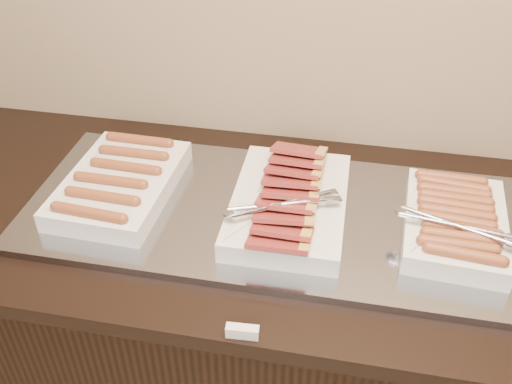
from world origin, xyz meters
TOP-DOWN VIEW (x-y plane):
  - counter at (0.00, 2.13)m, footprint 2.06×0.76m
  - warming_tray at (-0.00, 2.13)m, footprint 1.20×0.50m
  - dish_left at (-0.39, 2.13)m, footprint 0.26×0.38m
  - dish_center at (0.02, 2.13)m, footprint 0.27×0.42m
  - dish_right at (0.40, 2.13)m, footprint 0.27×0.34m
  - label_holder at (-0.01, 1.77)m, footprint 0.06×0.02m

SIDE VIEW (x-z plane):
  - counter at x=0.00m, z-range 0.00..0.90m
  - warming_tray at x=0.00m, z-range 0.90..0.92m
  - label_holder at x=-0.01m, z-range 0.90..0.93m
  - dish_left at x=-0.39m, z-range 0.91..0.98m
  - dish_center at x=0.02m, z-range 0.91..1.00m
  - dish_right at x=0.40m, z-range 0.92..1.00m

